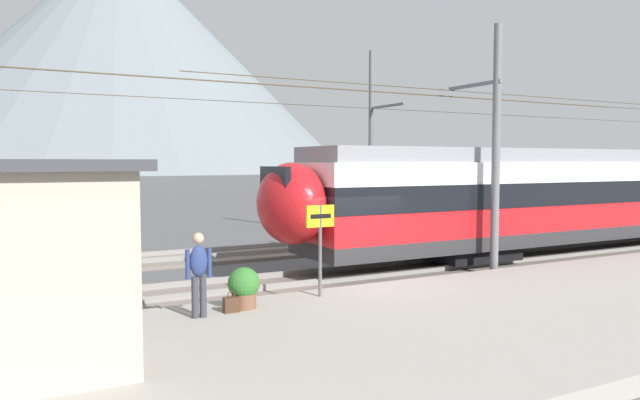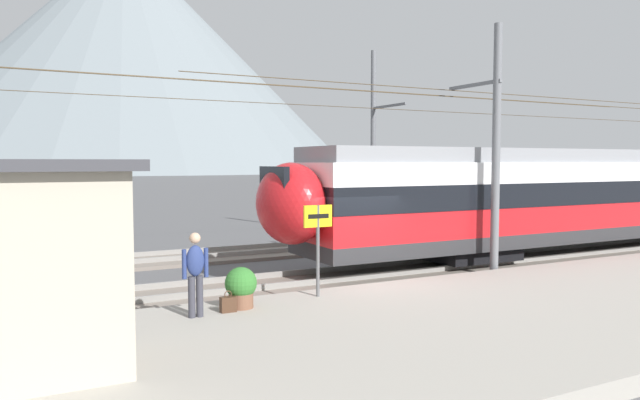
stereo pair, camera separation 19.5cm
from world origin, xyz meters
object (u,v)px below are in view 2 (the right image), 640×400
object	(u,v)px
handbag_beside_passenger	(228,304)
platform_sign	(318,229)
train_near_platform	(639,192)
passenger_walking	(195,270)
catenary_mast_far_side	(375,141)
catenary_mast_mid	(492,146)
potted_plant_platform_edge	(241,286)

from	to	relation	value
handbag_beside_passenger	platform_sign	bearing A→B (deg)	10.24
train_near_platform	platform_sign	distance (m)	15.88
passenger_walking	handbag_beside_passenger	world-z (taller)	passenger_walking
catenary_mast_far_side	passenger_walking	xyz separation A→B (m)	(-11.38, -11.11, -3.06)
catenary_mast_far_side	platform_sign	world-z (taller)	catenary_mast_far_side
passenger_walking	catenary_mast_mid	bearing A→B (deg)	9.73
passenger_walking	potted_plant_platform_edge	size ratio (longest dim) A/B	1.95
catenary_mast_mid	train_near_platform	bearing A→B (deg)	10.58
catenary_mast_mid	passenger_walking	world-z (taller)	catenary_mast_mid
catenary_mast_far_side	potted_plant_platform_edge	bearing A→B (deg)	-133.67
catenary_mast_mid	handbag_beside_passenger	bearing A→B (deg)	-170.10
train_near_platform	passenger_walking	size ratio (longest dim) A/B	18.65
platform_sign	potted_plant_platform_edge	size ratio (longest dim) A/B	2.41
platform_sign	potted_plant_platform_edge	world-z (taller)	platform_sign
train_near_platform	handbag_beside_passenger	size ratio (longest dim) A/B	70.91
train_near_platform	catenary_mast_mid	distance (m)	9.65
handbag_beside_passenger	potted_plant_platform_edge	bearing A→B (deg)	30.30
handbag_beside_passenger	train_near_platform	bearing A→B (deg)	10.26
catenary_mast_mid	catenary_mast_far_side	xyz separation A→B (m)	(2.12, 9.53, 0.47)
handbag_beside_passenger	potted_plant_platform_edge	size ratio (longest dim) A/B	0.51
train_near_platform	catenary_mast_far_side	xyz separation A→B (m)	(-7.23, 7.78, 2.11)
potted_plant_platform_edge	platform_sign	bearing A→B (deg)	6.09
catenary_mast_far_side	potted_plant_platform_edge	xyz separation A→B (m)	(-10.32, -10.81, -3.52)
potted_plant_platform_edge	handbag_beside_passenger	bearing A→B (deg)	-149.70
platform_sign	catenary_mast_far_side	bearing A→B (deg)	51.66
train_near_platform	potted_plant_platform_edge	bearing A→B (deg)	-170.20
catenary_mast_mid	platform_sign	xyz separation A→B (m)	(-6.27, -1.08, -1.99)
catenary_mast_mid	handbag_beside_passenger	xyz separation A→B (m)	(-8.56, -1.49, -3.37)
catenary_mast_far_side	handbag_beside_passenger	world-z (taller)	catenary_mast_far_side
train_near_platform	potted_plant_platform_edge	size ratio (longest dim) A/B	36.30
catenary_mast_mid	potted_plant_platform_edge	world-z (taller)	catenary_mast_mid
catenary_mast_far_side	platform_sign	size ratio (longest dim) A/B	22.09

